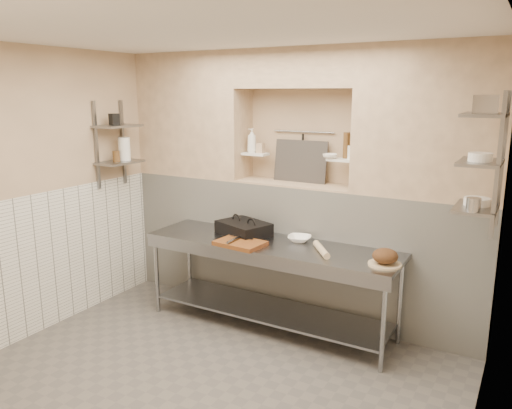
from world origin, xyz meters
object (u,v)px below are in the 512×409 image
Objects in this scene: cutting_board at (240,243)px; jug_left at (124,149)px; rolling_pin at (321,250)px; panini_press at (244,229)px; bottle_soap at (252,141)px; bowl_alcove at (330,156)px; bread_loaf at (385,256)px; mixing_bowl at (299,239)px; prep_table at (269,268)px.

jug_left reaches higher than cutting_board.
rolling_pin is (0.78, 0.18, 0.01)m from cutting_board.
bottle_soap is at bearing 129.02° from panini_press.
cutting_board is 1.25m from bowl_alcove.
bottle_soap is (-0.16, 0.44, 0.87)m from panini_press.
jug_left is (-3.00, 0.02, 0.76)m from bread_loaf.
rolling_pin is at bearing 12.75° from cutting_board.
jug_left is (-2.06, -0.26, 0.81)m from mixing_bowl.
cutting_board is 1.97× the size of mixing_bowl.
prep_table is 1.22m from bread_loaf.
cutting_board is at bearing -137.94° from mixing_bowl.
panini_press is at bearing -70.59° from bottle_soap.
cutting_board is (-0.22, -0.20, 0.28)m from prep_table.
bottle_soap is 0.94m from bowl_alcove.
prep_table is at bearing -46.79° from bottle_soap.
mixing_bowl is 0.40m from rolling_pin.
prep_table is 0.51m from panini_press.
bread_loaf is at bearing -4.53° from rolling_pin.
bottle_soap is 1.80× the size of bowl_alcove.
bowl_alcove is at bearing 61.38° from mixing_bowl.
bread_loaf is at bearing -0.39° from jug_left.
rolling_pin reaches higher than prep_table.
cutting_board is at bearing -5.26° from jug_left.
bowl_alcove is (0.77, 0.40, 0.76)m from panini_press.
panini_press is 0.61m from mixing_bowl.
panini_press is (-0.37, 0.12, 0.33)m from prep_table.
jug_left is at bearing -165.59° from bowl_alcove.
panini_press is 4.17× the size of bowl_alcove.
mixing_bowl is 1.05× the size of bread_loaf.
rolling_pin is (0.93, -0.14, -0.04)m from panini_press.
mixing_bowl is (0.60, 0.09, -0.04)m from panini_press.
bowl_alcove is at bearing 49.24° from cutting_board.
cutting_board is 1.74× the size of bottle_soap.
bread_loaf is at bearing 5.26° from cutting_board.
panini_press is at bearing 171.22° from rolling_pin.
panini_press is at bearing 172.89° from bread_loaf.
rolling_pin is 2.76× the size of bowl_alcove.
bread_loaf is (1.39, 0.13, 0.06)m from cutting_board.
jug_left is at bearing -154.78° from bottle_soap.
rolling_pin is (0.56, -0.03, 0.29)m from prep_table.
rolling_pin is 1.54m from bottle_soap.
bowl_alcove is at bearing 47.02° from panini_press.
bread_loaf is at bearing -3.65° from prep_table.
bottle_soap is at bearing 151.71° from rolling_pin.
cutting_board is at bearing -44.93° from panini_press.
jug_left is at bearing -179.33° from rolling_pin.
cutting_board is 0.61m from mixing_bowl.
bread_loaf is (0.61, -0.05, 0.05)m from rolling_pin.
prep_table is at bearing 1.70° from jug_left.
mixing_bowl is 0.88× the size of bottle_soap.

